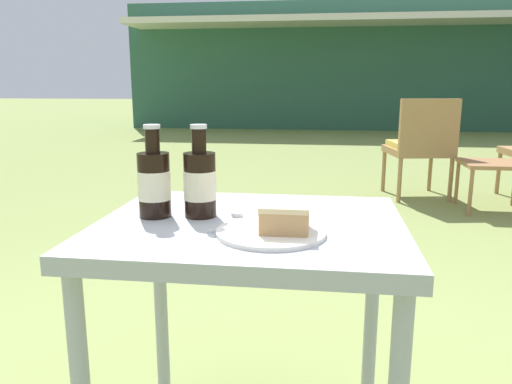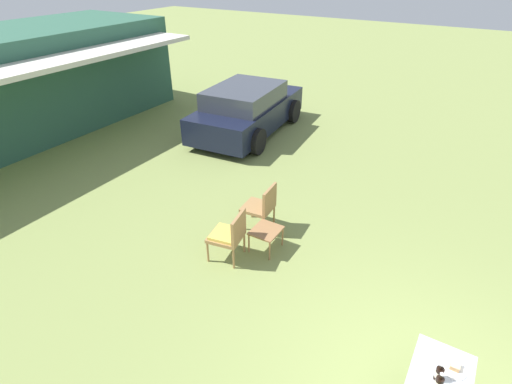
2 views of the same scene
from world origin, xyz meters
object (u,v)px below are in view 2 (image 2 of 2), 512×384
at_px(cola_bottle_far, 439,383).
at_px(wicker_chair_plain, 262,205).
at_px(parked_car, 247,109).
at_px(cake_on_plate, 454,368).
at_px(cola_bottle_near, 439,373).
at_px(garden_side_table, 266,232).
at_px(wicker_chair_cushioned, 229,234).
at_px(patio_table, 440,375).

bearing_deg(cola_bottle_far, wicker_chair_plain, 55.78).
bearing_deg(wicker_chair_plain, parked_car, -149.31).
xyz_separation_m(cake_on_plate, cola_bottle_near, (-0.20, 0.13, 0.06)).
relative_size(parked_car, cola_bottle_near, 18.39).
bearing_deg(cake_on_plate, cola_bottle_far, 160.14).
distance_m(wicker_chair_plain, garden_side_table, 0.64).
relative_size(wicker_chair_cushioned, patio_table, 1.21).
distance_m(garden_side_table, cake_on_plate, 3.44).
bearing_deg(wicker_chair_cushioned, wicker_chair_plain, 168.58).
distance_m(cola_bottle_near, cola_bottle_far, 0.11).
bearing_deg(garden_side_table, wicker_chair_cushioned, 142.38).
xyz_separation_m(wicker_chair_cushioned, cake_on_plate, (-0.94, -3.49, 0.22)).
distance_m(garden_side_table, cola_bottle_far, 3.49).
height_order(wicker_chair_cushioned, garden_side_table, wicker_chair_cushioned).
xyz_separation_m(cola_bottle_near, cola_bottle_far, (-0.11, -0.02, 0.00)).
bearing_deg(parked_car, wicker_chair_cushioned, -156.01).
relative_size(wicker_chair_cushioned, wicker_chair_plain, 1.00).
xyz_separation_m(parked_car, wicker_chair_cushioned, (-4.88, -2.72, -0.17)).
distance_m(parked_car, garden_side_table, 5.37).
bearing_deg(patio_table, cola_bottle_near, 167.31).
height_order(wicker_chair_plain, cola_bottle_near, cola_bottle_near).
bearing_deg(cola_bottle_far, patio_table, -2.92).
distance_m(parked_car, wicker_chair_cushioned, 5.59).
distance_m(wicker_chair_cushioned, cola_bottle_near, 3.56).
bearing_deg(cola_bottle_near, wicker_chair_cushioned, 71.10).
relative_size(garden_side_table, cola_bottle_near, 2.24).
bearing_deg(parked_car, cola_bottle_far, -140.37).
bearing_deg(cake_on_plate, wicker_chair_cushioned, 74.85).
relative_size(wicker_chair_cushioned, garden_side_table, 1.74).
xyz_separation_m(wicker_chair_plain, cake_on_plate, (-1.96, -3.47, 0.21)).
bearing_deg(parked_car, cake_on_plate, -138.33).
xyz_separation_m(garden_side_table, cola_bottle_far, (-1.78, -2.98, 0.42)).
relative_size(parked_car, garden_side_table, 8.22).
height_order(garden_side_table, cola_bottle_near, cola_bottle_near).
distance_m(wicker_chair_cushioned, cola_bottle_far, 3.61).
xyz_separation_m(wicker_chair_cushioned, cola_bottle_near, (-1.15, -3.36, 0.28)).
xyz_separation_m(wicker_chair_plain, garden_side_table, (-0.50, -0.37, -0.15)).
relative_size(patio_table, cake_on_plate, 3.03).
bearing_deg(patio_table, parked_car, 46.03).
xyz_separation_m(patio_table, cola_bottle_near, (-0.13, 0.03, 0.17)).
bearing_deg(cola_bottle_far, cake_on_plate, -19.86).
bearing_deg(parked_car, patio_table, -139.17).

